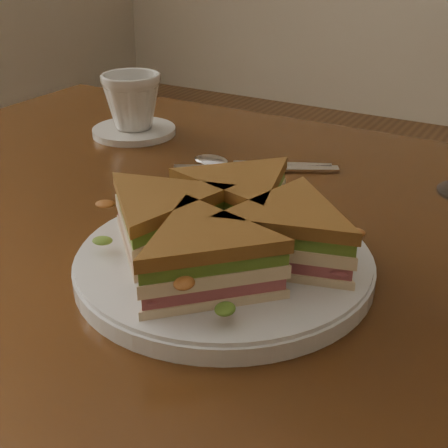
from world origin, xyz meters
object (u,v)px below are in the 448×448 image
Objects in this scene: saucer at (134,131)px; coffee_cup at (132,101)px; plate at (224,264)px; spoon at (228,162)px; table at (252,311)px; knife at (251,169)px; sandwich_wedges at (224,229)px.

coffee_cup is (0.00, 0.00, 0.05)m from saucer.
plate is 0.28m from spoon.
coffee_cup is at bearing 147.22° from table.
sandwich_wedges is at bearing -97.20° from knife.
plate is at bearing -41.30° from saucer.
coffee_cup is (-0.23, 0.05, 0.05)m from knife.
spoon and saucer have the same top height.
plate is at bearing -86.01° from spoon.
knife is at bearing -11.32° from saucer.
saucer is (-0.33, 0.29, -0.04)m from sandwich_wedges.
sandwich_wedges reaches higher than spoon.
saucer is (-0.33, 0.29, -0.00)m from plate.
plate is 3.13× the size of coffee_cup.
table is 0.38m from saucer.
coffee_cup is at bearing 138.70° from plate.
spoon is (-0.12, 0.16, 0.10)m from table.
table is at bearing 99.15° from sandwich_wedges.
sandwich_wedges is at bearing -41.30° from saucer.
saucer reaches higher than knife.
sandwich_wedges is 2.31× the size of saucer.
coffee_cup is (-0.33, 0.29, 0.04)m from plate.
spoon reaches higher than table.
sandwich_wedges is 3.29× the size of coffee_cup.
coffee_cup is at bearing 0.00° from saucer.
saucer reaches higher than table.
table is at bearing -77.58° from spoon.
knife is 0.23m from saucer.
spoon is (-0.14, 0.24, -0.00)m from plate.
spoon is 0.20m from coffee_cup.
saucer is (-0.19, 0.04, 0.00)m from spoon.
sandwich_wedges is 0.26m from knife.
plate is 0.04m from sandwich_wedges.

